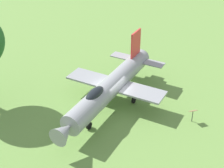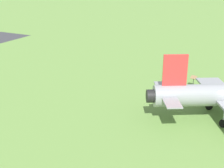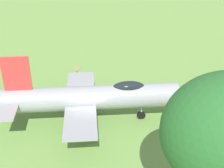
% 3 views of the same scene
% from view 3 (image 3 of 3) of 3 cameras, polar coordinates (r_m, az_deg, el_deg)
% --- Properties ---
extents(ground_plane, '(200.00, 200.00, 0.00)m').
position_cam_3_polar(ground_plane, '(21.92, -4.06, -6.90)').
color(ground_plane, '#668E42').
extents(display_jet, '(13.99, 8.91, 5.10)m').
position_cam_3_polar(display_jet, '(20.87, -3.21, -2.45)').
color(display_jet, gray).
rests_on(display_jet, ground_plane).
extents(info_plaque, '(0.72, 0.64, 1.14)m').
position_cam_3_polar(info_plaque, '(27.36, -6.58, 2.56)').
color(info_plaque, '#333333').
rests_on(info_plaque, ground_plane).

